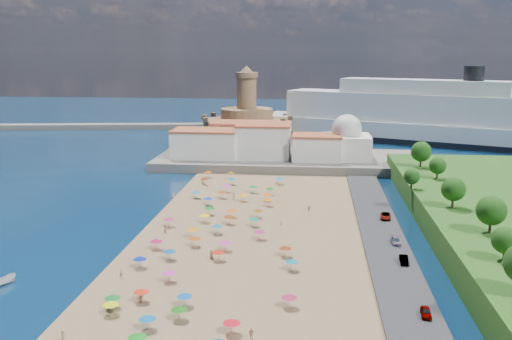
# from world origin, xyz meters

# --- Properties ---
(ground) EXTENTS (700.00, 700.00, 0.00)m
(ground) POSITION_xyz_m (0.00, 0.00, 0.00)
(ground) COLOR #071938
(ground) RESTS_ON ground
(terrace) EXTENTS (90.00, 36.00, 3.00)m
(terrace) POSITION_xyz_m (10.00, 73.00, 1.50)
(terrace) COLOR #59544C
(terrace) RESTS_ON ground
(jetty) EXTENTS (18.00, 70.00, 2.40)m
(jetty) POSITION_xyz_m (-12.00, 108.00, 1.20)
(jetty) COLOR #59544C
(jetty) RESTS_ON ground
(breakwater) EXTENTS (199.03, 34.77, 2.60)m
(breakwater) POSITION_xyz_m (-110.00, 153.00, 1.30)
(breakwater) COLOR #59544C
(breakwater) RESTS_ON ground
(waterfront_buildings) EXTENTS (57.00, 29.00, 11.00)m
(waterfront_buildings) POSITION_xyz_m (-3.05, 73.64, 7.88)
(waterfront_buildings) COLOR silver
(waterfront_buildings) RESTS_ON terrace
(domed_building) EXTENTS (16.00, 16.00, 15.00)m
(domed_building) POSITION_xyz_m (30.00, 71.00, 8.97)
(domed_building) COLOR silver
(domed_building) RESTS_ON terrace
(fortress) EXTENTS (40.00, 40.00, 32.40)m
(fortress) POSITION_xyz_m (-12.00, 138.00, 6.68)
(fortress) COLOR #937049
(fortress) RESTS_ON ground
(cruise_ship) EXTENTS (147.61, 79.35, 32.96)m
(cruise_ship) POSITION_xyz_m (64.89, 128.29, 9.76)
(cruise_ship) COLOR black
(cruise_ship) RESTS_ON ground
(beach_parasols) EXTENTS (31.73, 116.48, 2.20)m
(beach_parasols) POSITION_xyz_m (-1.21, -10.94, 2.15)
(beach_parasols) COLOR gray
(beach_parasols) RESTS_ON beach
(beachgoers) EXTENTS (37.38, 95.79, 1.90)m
(beachgoers) POSITION_xyz_m (-2.53, -2.76, 1.13)
(beachgoers) COLOR tan
(beachgoers) RESTS_ON beach
(parked_cars) EXTENTS (2.89, 54.26, 1.37)m
(parked_cars) POSITION_xyz_m (36.00, -10.52, 1.36)
(parked_cars) COLOR gray
(parked_cars) RESTS_ON promenade
(hillside_trees) EXTENTS (13.45, 110.26, 7.45)m
(hillside_trees) POSITION_xyz_m (48.99, -10.81, 10.11)
(hillside_trees) COLOR #382314
(hillside_trees) RESTS_ON hillside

